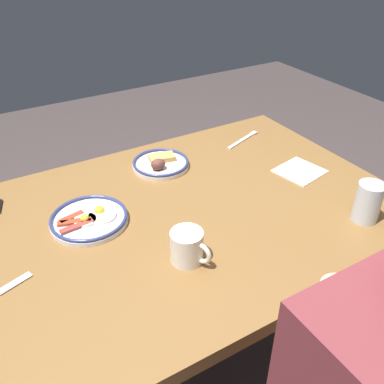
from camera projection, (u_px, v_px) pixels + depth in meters
The scene contains 8 objects.
ground_plane at pixel (188, 357), 1.67m from camera, with size 6.00×6.00×0.00m, color #3E3333.
dining_table at pixel (187, 238), 1.33m from camera, with size 1.33×0.92×0.73m.
plate_near_main at pixel (89, 219), 1.21m from camera, with size 0.23×0.23×0.04m.
plate_center_pancakes at pixel (161, 163), 1.48m from camera, with size 0.20×0.20×0.05m.
coffee_mug at pixel (188, 246), 1.06m from camera, with size 0.09×0.11×0.09m.
drinking_glass at pixel (367, 204), 1.20m from camera, with size 0.08×0.08×0.12m.
paper_napkin at pixel (301, 172), 1.46m from camera, with size 0.15×0.14×0.00m, color white.
fork_near at pixel (243, 140), 1.66m from camera, with size 0.19×0.08×0.01m.
Camera 1 is at (0.51, 0.89, 1.48)m, focal length 38.85 mm.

